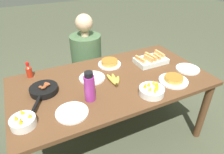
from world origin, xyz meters
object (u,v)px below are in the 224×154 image
object	(u,v)px
water_bottle	(90,87)
hot_sauce_bottle	(29,71)
person_figure	(87,67)
fruit_bowl_citrus	(23,122)
fruit_bowl_mango	(152,90)
frittata_plate_side	(174,80)
melon_tray	(151,60)
banana_bunch	(114,80)
empty_plate_far_left	(92,78)
frittata_plate_center	(110,63)
empty_plate_far_right	(72,113)
empty_plate_near_front	(188,69)
skillet	(44,90)

from	to	relation	value
water_bottle	hot_sauce_bottle	bearing A→B (deg)	124.26
water_bottle	person_figure	bearing A→B (deg)	72.39
water_bottle	hot_sauce_bottle	distance (m)	0.67
fruit_bowl_citrus	hot_sauce_bottle	size ratio (longest dim) A/B	1.12
fruit_bowl_citrus	water_bottle	world-z (taller)	water_bottle
fruit_bowl_mango	frittata_plate_side	bearing A→B (deg)	12.88
melon_tray	fruit_bowl_mango	size ratio (longest dim) A/B	1.58
melon_tray	person_figure	bearing A→B (deg)	126.68
banana_bunch	empty_plate_far_left	bearing A→B (deg)	139.68
frittata_plate_center	empty_plate_far_left	xyz separation A→B (m)	(-0.25, -0.16, -0.02)
melon_tray	fruit_bowl_citrus	bearing A→B (deg)	-164.04
empty_plate_far_right	hot_sauce_bottle	size ratio (longest dim) A/B	1.57
fruit_bowl_citrus	water_bottle	bearing A→B (deg)	7.86
fruit_bowl_citrus	water_bottle	xyz separation A→B (m)	(0.49, 0.07, 0.08)
empty_plate_far_left	melon_tray	bearing A→B (deg)	1.71
empty_plate_near_front	frittata_plate_center	bearing A→B (deg)	147.07
hot_sauce_bottle	person_figure	bearing A→B (deg)	29.45
skillet	empty_plate_far_right	distance (m)	0.37
fruit_bowl_mango	fruit_bowl_citrus	xyz separation A→B (m)	(-0.96, 0.08, -0.00)
banana_bunch	empty_plate_far_right	distance (m)	0.51
skillet	frittata_plate_side	size ratio (longest dim) A/B	1.41
skillet	water_bottle	size ratio (longest dim) A/B	1.47
empty_plate_far_right	person_figure	size ratio (longest dim) A/B	0.21
empty_plate_near_front	hot_sauce_bottle	world-z (taller)	hot_sauce_bottle
person_figure	frittata_plate_center	bearing A→B (deg)	-81.47
empty_plate_near_front	fruit_bowl_citrus	bearing A→B (deg)	-176.72
empty_plate_near_front	water_bottle	distance (m)	1.02
empty_plate_near_front	empty_plate_far_right	world-z (taller)	same
frittata_plate_side	empty_plate_far_left	world-z (taller)	frittata_plate_side
hot_sauce_bottle	frittata_plate_side	bearing A→B (deg)	-29.63
empty_plate_near_front	fruit_bowl_citrus	xyz separation A→B (m)	(-1.50, -0.09, 0.03)
melon_tray	empty_plate_near_front	xyz separation A→B (m)	(0.24, -0.28, -0.02)
melon_tray	banana_bunch	bearing A→B (deg)	-162.87
empty_plate_near_front	empty_plate_far_left	distance (m)	0.93
fruit_bowl_mango	empty_plate_near_front	bearing A→B (deg)	17.09
frittata_plate_center	melon_tray	bearing A→B (deg)	-19.33
melon_tray	skillet	xyz separation A→B (m)	(-1.08, -0.05, -0.00)
water_bottle	person_figure	xyz separation A→B (m)	(0.30, 0.93, -0.37)
empty_plate_far_right	fruit_bowl_mango	size ratio (longest dim) A/B	1.15
banana_bunch	person_figure	xyz separation A→B (m)	(0.02, 0.79, -0.28)
banana_bunch	melon_tray	world-z (taller)	melon_tray
empty_plate_far_left	fruit_bowl_mango	size ratio (longest dim) A/B	1.15
person_figure	frittata_plate_side	bearing A→B (deg)	-66.16
frittata_plate_center	empty_plate_far_right	xyz separation A→B (m)	(-0.54, -0.53, -0.02)
melon_tray	frittata_plate_side	bearing A→B (deg)	-93.95
melon_tray	hot_sauce_bottle	xyz separation A→B (m)	(-1.15, 0.26, 0.03)
fruit_bowl_citrus	person_figure	distance (m)	1.31
frittata_plate_center	fruit_bowl_mango	xyz separation A→B (m)	(0.10, -0.58, 0.01)
banana_bunch	fruit_bowl_citrus	size ratio (longest dim) A/B	1.23
frittata_plate_center	empty_plate_far_left	world-z (taller)	frittata_plate_center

